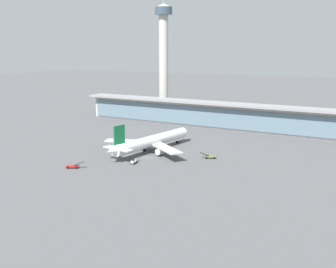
% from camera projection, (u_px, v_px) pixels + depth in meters
% --- Properties ---
extents(ground_plane, '(1200.00, 1200.00, 0.00)m').
position_uv_depth(ground_plane, '(147.00, 158.00, 167.70)').
color(ground_plane, '#515154').
extents(airliner_on_stand, '(43.24, 56.70, 15.12)m').
position_uv_depth(airliner_on_stand, '(151.00, 141.00, 176.87)').
color(airliner_on_stand, white).
rests_on(airliner_on_stand, ground).
extents(service_truck_near_nose_olive, '(6.58, 4.53, 2.70)m').
position_uv_depth(service_truck_near_nose_olive, '(210.00, 157.00, 166.22)').
color(service_truck_near_nose_olive, olive).
rests_on(service_truck_near_nose_olive, ground).
extents(service_truck_under_wing_white, '(1.75, 2.89, 2.05)m').
position_uv_depth(service_truck_under_wing_white, '(134.00, 162.00, 158.28)').
color(service_truck_under_wing_white, silver).
rests_on(service_truck_under_wing_white, ground).
extents(service_truck_mid_apron_red, '(6.67, 4.30, 2.70)m').
position_uv_depth(service_truck_mid_apron_red, '(73.00, 166.00, 152.33)').
color(service_truck_mid_apron_red, '#B21E1E').
rests_on(service_truck_mid_apron_red, ground).
extents(service_truck_by_tail_red, '(3.26, 2.55, 2.05)m').
position_uv_depth(service_truck_by_tail_red, '(129.00, 143.00, 190.15)').
color(service_truck_by_tail_red, '#B21E1E').
rests_on(service_truck_by_tail_red, ground).
extents(terminal_building, '(183.60, 12.80, 15.20)m').
position_uv_depth(terminal_building, '(218.00, 114.00, 233.55)').
color(terminal_building, beige).
rests_on(terminal_building, ground).
extents(control_tower, '(12.00, 12.00, 81.63)m').
position_uv_depth(control_tower, '(164.00, 52.00, 272.99)').
color(control_tower, beige).
rests_on(control_tower, ground).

